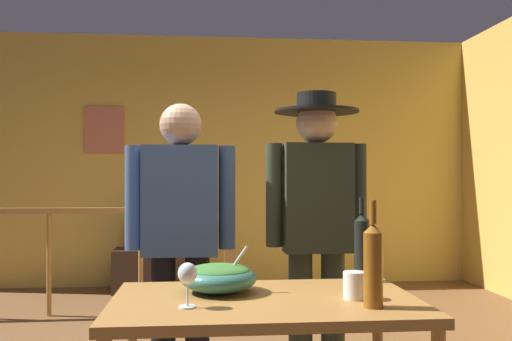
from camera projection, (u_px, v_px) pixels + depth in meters
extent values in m
cube|color=gold|center=(200.00, 161.00, 6.35)|extent=(6.37, 0.10, 2.85)
cube|color=#BE694D|center=(105.00, 130.00, 6.19)|extent=(0.43, 0.03, 0.53)
cylinder|color=#9E6B33|center=(49.00, 265.00, 4.89)|extent=(0.04, 0.04, 0.91)
cylinder|color=#9E6B33|center=(141.00, 263.00, 4.96)|extent=(0.04, 0.04, 0.91)
cylinder|color=#9E6B33|center=(230.00, 262.00, 5.04)|extent=(0.04, 0.04, 0.91)
cube|color=#9E6B33|center=(49.00, 211.00, 4.89)|extent=(3.30, 0.07, 0.05)
cube|color=#9E6B33|center=(230.00, 257.00, 5.04)|extent=(0.10, 0.10, 1.01)
cube|color=#38281E|center=(157.00, 270.00, 5.94)|extent=(0.90, 0.40, 0.46)
cube|color=black|center=(157.00, 248.00, 5.94)|extent=(0.20, 0.12, 0.02)
cylinder|color=black|center=(157.00, 243.00, 5.94)|extent=(0.03, 0.03, 0.08)
cube|color=black|center=(156.00, 223.00, 5.92)|extent=(0.62, 0.06, 0.35)
cube|color=black|center=(156.00, 223.00, 5.89)|extent=(0.57, 0.01, 0.32)
cube|color=#9E6B33|center=(265.00, 303.00, 2.19)|extent=(1.22, 0.76, 0.04)
ellipsoid|color=#337060|center=(219.00, 278.00, 2.30)|extent=(0.32, 0.32, 0.12)
ellipsoid|color=#38702D|center=(219.00, 271.00, 2.30)|extent=(0.26, 0.26, 0.05)
cylinder|color=silver|center=(234.00, 265.00, 2.30)|extent=(0.12, 0.01, 0.16)
cylinder|color=silver|center=(187.00, 307.00, 2.02)|extent=(0.06, 0.06, 0.01)
cylinder|color=silver|center=(187.00, 294.00, 2.03)|extent=(0.01, 0.01, 0.09)
ellipsoid|color=silver|center=(187.00, 273.00, 2.03)|extent=(0.07, 0.07, 0.08)
cylinder|color=black|center=(362.00, 251.00, 2.55)|extent=(0.07, 0.07, 0.28)
cone|color=black|center=(362.00, 217.00, 2.55)|extent=(0.07, 0.07, 0.03)
cylinder|color=black|center=(362.00, 206.00, 2.55)|extent=(0.03, 0.03, 0.07)
cylinder|color=brown|center=(373.00, 270.00, 2.03)|extent=(0.07, 0.07, 0.28)
cone|color=brown|center=(373.00, 228.00, 2.03)|extent=(0.07, 0.07, 0.03)
cylinder|color=brown|center=(373.00, 212.00, 2.03)|extent=(0.03, 0.03, 0.09)
cylinder|color=white|center=(354.00, 285.00, 2.17)|extent=(0.09, 0.09, 0.11)
torus|color=white|center=(368.00, 284.00, 2.18)|extent=(0.05, 0.01, 0.05)
cylinder|color=black|center=(197.00, 331.00, 2.93)|extent=(0.13, 0.13, 0.82)
cylinder|color=black|center=(163.00, 332.00, 2.91)|extent=(0.13, 0.13, 0.82)
cube|color=#3D5684|center=(181.00, 200.00, 2.93)|extent=(0.40, 0.23, 0.58)
cylinder|color=#3D5684|center=(227.00, 197.00, 2.95)|extent=(0.09, 0.09, 0.55)
cylinder|color=#3D5684|center=(133.00, 198.00, 2.91)|extent=(0.09, 0.09, 0.55)
sphere|color=tan|center=(181.00, 125.00, 2.93)|extent=(0.23, 0.23, 0.23)
cylinder|color=#2D3323|center=(333.00, 327.00, 3.00)|extent=(0.13, 0.13, 0.83)
cylinder|color=#2D3323|center=(300.00, 328.00, 2.98)|extent=(0.13, 0.13, 0.83)
cube|color=#2D3323|center=(317.00, 197.00, 3.00)|extent=(0.37, 0.23, 0.59)
cylinder|color=#2D3323|center=(358.00, 195.00, 3.02)|extent=(0.09, 0.09, 0.56)
cylinder|color=#2D3323|center=(274.00, 195.00, 2.97)|extent=(0.09, 0.09, 0.56)
sphere|color=#D8A884|center=(316.00, 123.00, 3.00)|extent=(0.23, 0.23, 0.23)
cylinder|color=black|center=(316.00, 111.00, 3.00)|extent=(0.46, 0.46, 0.01)
cylinder|color=black|center=(316.00, 102.00, 3.00)|extent=(0.22, 0.22, 0.10)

